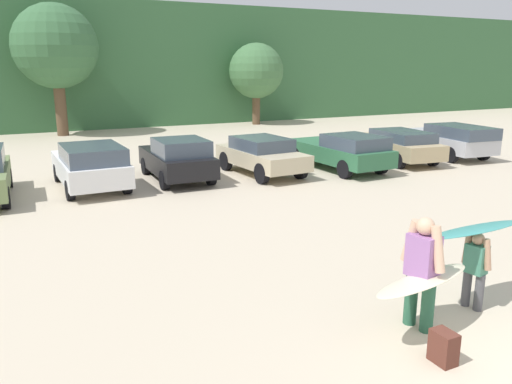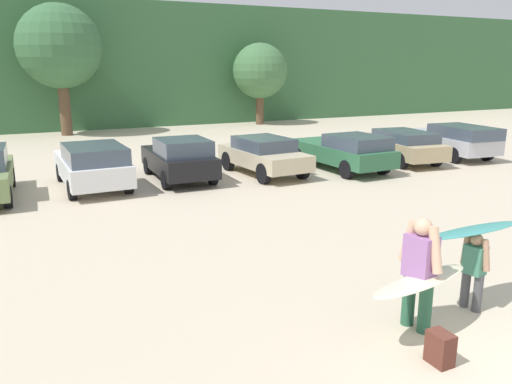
% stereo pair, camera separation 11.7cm
% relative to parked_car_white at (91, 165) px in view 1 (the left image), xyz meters
% --- Properties ---
extents(hillside_ridge, '(108.00, 12.00, 7.75)m').
position_rel_parked_car_white_xyz_m(hillside_ridge, '(3.32, 21.82, 3.10)').
color(hillside_ridge, '#38663D').
rests_on(hillside_ridge, ground_plane).
extents(tree_far_left, '(4.56, 4.56, 7.15)m').
position_rel_parked_car_white_xyz_m(tree_far_left, '(0.63, 14.01, 4.05)').
color(tree_far_left, brown).
rests_on(tree_far_left, ground_plane).
extents(tree_ridge_back, '(3.59, 3.59, 5.31)m').
position_rel_parked_car_white_xyz_m(tree_ridge_back, '(12.94, 14.24, 2.71)').
color(tree_ridge_back, brown).
rests_on(tree_ridge_back, ground_plane).
extents(parked_car_white, '(1.95, 4.30, 1.46)m').
position_rel_parked_car_white_xyz_m(parked_car_white, '(0.00, 0.00, 0.00)').
color(parked_car_white, white).
rests_on(parked_car_white, ground_plane).
extents(parked_car_black, '(1.87, 4.04, 1.48)m').
position_rel_parked_car_white_xyz_m(parked_car_black, '(2.86, -0.04, -0.02)').
color(parked_car_black, black).
rests_on(parked_car_black, ground_plane).
extents(parked_car_champagne, '(1.99, 4.13, 1.34)m').
position_rel_parked_car_white_xyz_m(parked_car_champagne, '(5.89, -0.43, -0.04)').
color(parked_car_champagne, beige).
rests_on(parked_car_champagne, ground_plane).
extents(parked_car_forest_green, '(1.97, 4.68, 1.40)m').
position_rel_parked_car_white_xyz_m(parked_car_forest_green, '(8.95, -1.04, -0.04)').
color(parked_car_forest_green, '#2D6642').
rests_on(parked_car_forest_green, ground_plane).
extents(parked_car_tan, '(2.25, 4.87, 1.30)m').
position_rel_parked_car_white_xyz_m(parked_car_tan, '(12.04, -0.52, -0.07)').
color(parked_car_tan, tan).
rests_on(parked_car_tan, ground_plane).
extents(parked_car_silver, '(2.28, 5.01, 1.42)m').
position_rel_parked_car_white_xyz_m(parked_car_silver, '(14.77, -0.66, -0.01)').
color(parked_car_silver, silver).
rests_on(parked_car_silver, ground_plane).
extents(person_adult, '(0.39, 0.76, 1.73)m').
position_rel_parked_car_white_xyz_m(person_adult, '(2.95, -11.44, 0.20)').
color(person_adult, '#26593F').
rests_on(person_adult, ground_plane).
extents(person_child, '(0.29, 0.51, 1.28)m').
position_rel_parked_car_white_xyz_m(person_child, '(4.19, -11.34, -0.05)').
color(person_child, '#4C4C51').
rests_on(person_child, ground_plane).
extents(surfboard_cream, '(2.05, 0.93, 0.14)m').
position_rel_parked_car_white_xyz_m(surfboard_cream, '(2.84, -11.59, 0.07)').
color(surfboard_cream, beige).
extents(surfboard_teal, '(2.02, 0.64, 0.17)m').
position_rel_parked_car_white_xyz_m(surfboard_teal, '(4.24, -11.23, 0.52)').
color(surfboard_teal, teal).
extents(backpack_dropped, '(0.24, 0.34, 0.45)m').
position_rel_parked_car_white_xyz_m(backpack_dropped, '(2.56, -12.31, -0.55)').
color(backpack_dropped, '#592D23').
rests_on(backpack_dropped, ground_plane).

